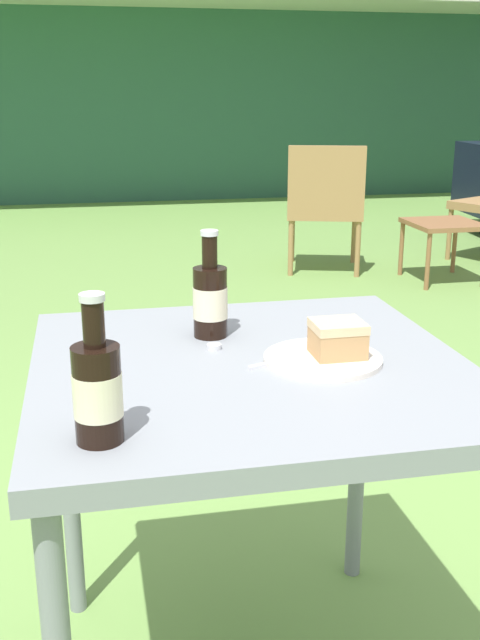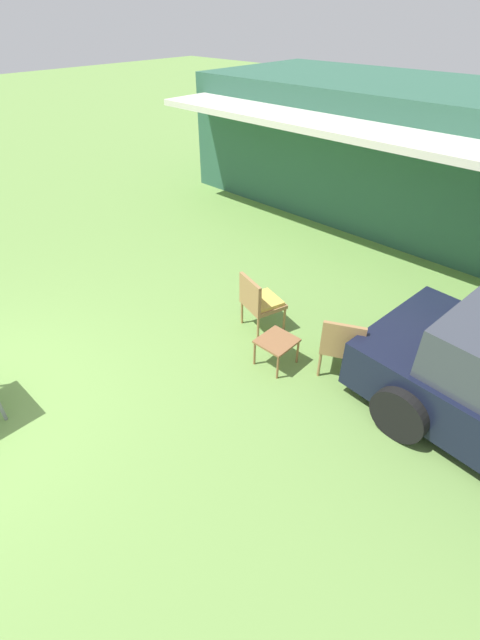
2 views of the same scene
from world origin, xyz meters
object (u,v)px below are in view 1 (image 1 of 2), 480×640
(wicker_chair_cushioned, at_px, (325,202))
(cola_bottle_far, at_px, (97,389))
(cola_bottle_near, at_px, (210,299))
(patio_table, at_px, (251,401))
(cake_on_plate, at_px, (330,349))
(garden_side_table, at_px, (444,229))

(wicker_chair_cushioned, xyz_separation_m, cola_bottle_far, (-1.62, -3.96, 0.34))
(cola_bottle_far, bearing_deg, cola_bottle_near, 62.00)
(wicker_chair_cushioned, height_order, patio_table, wicker_chair_cushioned)
(cake_on_plate, height_order, cola_bottle_near, cola_bottle_near)
(cola_bottle_near, xyz_separation_m, cola_bottle_far, (-0.23, -0.43, 0.00))
(garden_side_table, height_order, cola_bottle_far, cola_bottle_far)
(cola_bottle_near, bearing_deg, cola_bottle_far, -118.00)
(patio_table, height_order, cake_on_plate, cake_on_plate)
(patio_table, height_order, cola_bottle_far, cola_bottle_far)
(patio_table, xyz_separation_m, cola_bottle_far, (-0.28, -0.27, 0.16))
(garden_side_table, relative_size, patio_table, 0.59)
(wicker_chair_cushioned, height_order, cola_bottle_far, cola_bottle_far)
(cake_on_plate, distance_m, cola_bottle_near, 0.27)
(garden_side_table, relative_size, cola_bottle_far, 2.16)
(cola_bottle_near, bearing_deg, patio_table, -74.01)
(cola_bottle_near, height_order, cola_bottle_far, same)
(garden_side_table, distance_m, cola_bottle_far, 4.23)
(patio_table, bearing_deg, cola_bottle_far, -135.90)
(wicker_chair_cushioned, xyz_separation_m, garden_side_table, (0.68, -0.43, -0.14))
(cake_on_plate, bearing_deg, wicker_chair_cushioned, 72.10)
(wicker_chair_cushioned, height_order, cake_on_plate, wicker_chair_cushioned)
(cake_on_plate, xyz_separation_m, cola_bottle_near, (-0.19, 0.19, 0.05))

